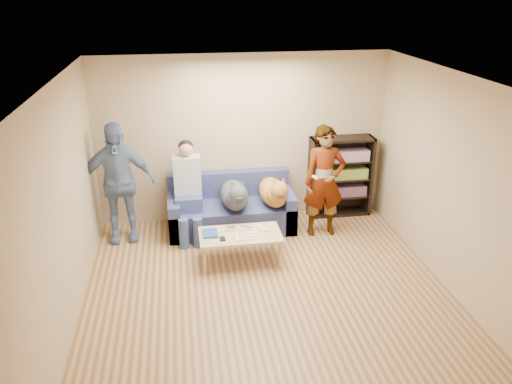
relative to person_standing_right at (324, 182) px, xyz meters
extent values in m
plane|color=brown|center=(-1.09, -1.69, -0.84)|extent=(5.00, 5.00, 0.00)
plane|color=white|center=(-1.09, -1.69, 1.76)|extent=(5.00, 5.00, 0.00)
plane|color=tan|center=(-1.09, 0.81, 0.46)|extent=(4.50, 0.00, 4.50)
plane|color=tan|center=(-1.09, -4.19, 0.46)|extent=(4.50, 0.00, 4.50)
plane|color=tan|center=(-3.34, -1.69, 0.46)|extent=(0.00, 5.00, 5.00)
plane|color=tan|center=(1.16, -1.69, 0.46)|extent=(0.00, 5.00, 5.00)
ellipsoid|color=#B0B0B5|center=(-0.64, 0.20, -0.35)|extent=(0.37, 0.31, 0.13)
imported|color=gray|center=(0.00, 0.00, 0.00)|extent=(0.61, 0.40, 1.68)
imported|color=#6E88B0|center=(-2.98, 0.29, 0.05)|extent=(1.07, 0.50, 1.79)
cube|color=silver|center=(-0.20, -0.20, 0.16)|extent=(0.07, 0.12, 0.03)
cube|color=#1A4493|center=(-1.73, -0.59, -0.41)|extent=(0.20, 0.26, 0.03)
cube|color=white|center=(-1.28, -0.74, -0.41)|extent=(0.26, 0.20, 0.02)
cube|color=#BAAF94|center=(-1.25, -0.72, -0.40)|extent=(0.22, 0.17, 0.01)
cube|color=silver|center=(-1.45, -0.52, -0.39)|extent=(0.11, 0.06, 0.05)
cube|color=silver|center=(-1.05, -0.54, -0.40)|extent=(0.04, 0.13, 0.03)
cube|color=white|center=(-0.97, -0.62, -0.40)|extent=(0.09, 0.06, 0.03)
cylinder|color=white|center=(-1.13, -0.66, -0.41)|extent=(0.07, 0.07, 0.02)
cylinder|color=silver|center=(-1.13, -0.58, -0.41)|extent=(0.07, 0.07, 0.02)
cylinder|color=#C4711B|center=(-1.35, -0.80, -0.42)|extent=(0.13, 0.06, 0.01)
cylinder|color=black|center=(-1.21, -0.46, -0.42)|extent=(0.13, 0.08, 0.01)
cube|color=black|center=(-1.58, -0.76, -0.41)|extent=(0.07, 0.12, 0.02)
cube|color=#515B93|center=(-1.34, 0.36, -0.63)|extent=(1.90, 0.85, 0.42)
cube|color=#515B93|center=(-1.34, 0.70, -0.22)|extent=(1.90, 0.18, 0.40)
cube|color=#515B93|center=(-2.20, 0.36, -0.55)|extent=(0.18, 0.85, 0.58)
cube|color=#515B93|center=(-0.48, 0.36, -0.55)|extent=(0.18, 0.85, 0.58)
cube|color=#3C4684|center=(-1.98, 0.28, -0.31)|extent=(0.40, 0.38, 0.22)
cylinder|color=#40598E|center=(-2.08, -0.14, -0.63)|extent=(0.14, 0.14, 0.47)
cylinder|color=#3D4886|center=(-1.88, -0.14, -0.63)|extent=(0.14, 0.14, 0.47)
cube|color=silver|center=(-1.98, 0.38, 0.08)|extent=(0.40, 0.24, 0.58)
sphere|color=tan|center=(-1.98, 0.38, 0.48)|extent=(0.21, 0.21, 0.21)
ellipsoid|color=black|center=(-1.98, 0.41, 0.51)|extent=(0.22, 0.22, 0.19)
ellipsoid|color=#494A53|center=(-1.30, 0.27, -0.24)|extent=(0.41, 0.86, 0.36)
sphere|color=#50515B|center=(-1.30, -0.05, -0.16)|extent=(0.31, 0.31, 0.31)
sphere|color=#45474E|center=(-1.30, -0.23, -0.01)|extent=(0.25, 0.25, 0.25)
cube|color=black|center=(-1.30, -0.35, -0.05)|extent=(0.08, 0.12, 0.07)
cone|color=#53565E|center=(-1.37, -0.20, 0.12)|extent=(0.08, 0.08, 0.12)
cone|color=#4A4D53|center=(-1.24, -0.20, 0.12)|extent=(0.08, 0.08, 0.12)
cylinder|color=#52565D|center=(-1.30, 0.70, -0.28)|extent=(0.05, 0.28, 0.17)
ellipsoid|color=#C6733C|center=(-0.71, 0.30, -0.24)|extent=(0.41, 0.85, 0.35)
sphere|color=#C7813C|center=(-0.71, 0.00, -0.16)|extent=(0.31, 0.31, 0.31)
sphere|color=#AC7634|center=(-0.71, -0.16, -0.02)|extent=(0.25, 0.25, 0.25)
cube|color=#4F2C1B|center=(-0.71, -0.28, -0.05)|extent=(0.08, 0.12, 0.07)
cone|color=#BA7138|center=(-0.77, -0.14, 0.11)|extent=(0.08, 0.08, 0.12)
cone|color=#BD6139|center=(-0.65, -0.14, 0.11)|extent=(0.08, 0.08, 0.12)
cylinder|color=#B97038|center=(-0.71, 0.69, -0.28)|extent=(0.05, 0.28, 0.16)
cube|color=tan|center=(-1.33, -0.64, -0.44)|extent=(1.10, 0.60, 0.04)
cylinder|color=tan|center=(-1.83, -0.89, -0.65)|extent=(0.05, 0.05, 0.38)
cylinder|color=tan|center=(-0.83, -0.89, -0.65)|extent=(0.05, 0.05, 0.38)
cylinder|color=tan|center=(-1.83, -0.39, -0.65)|extent=(0.05, 0.05, 0.38)
cylinder|color=tan|center=(-0.83, -0.39, -0.65)|extent=(0.05, 0.05, 0.38)
cube|color=black|center=(-0.02, 0.63, -0.19)|extent=(0.04, 0.34, 1.30)
cube|color=black|center=(0.94, 0.63, -0.19)|extent=(0.04, 0.34, 1.30)
cube|color=black|center=(0.46, 0.63, 0.44)|extent=(1.00, 0.34, 0.04)
cube|color=black|center=(0.46, 0.63, -0.82)|extent=(1.00, 0.34, 0.04)
cube|color=black|center=(0.46, 0.79, -0.19)|extent=(1.00, 0.02, 1.30)
cube|color=black|center=(0.46, 0.63, -0.52)|extent=(0.94, 0.32, 0.03)
cube|color=black|center=(0.46, 0.63, -0.22)|extent=(0.94, 0.32, 0.02)
cube|color=black|center=(0.46, 0.63, 0.08)|extent=(0.94, 0.32, 0.02)
cube|color=#B23333|center=(0.46, 0.61, -0.42)|extent=(0.84, 0.24, 0.17)
cube|color=gold|center=(0.46, 0.61, -0.12)|extent=(0.84, 0.24, 0.17)
cube|color=#994C99|center=(0.46, 0.61, 0.18)|extent=(0.84, 0.24, 0.17)
camera|label=1|loc=(-2.05, -6.55, 2.71)|focal=35.00mm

